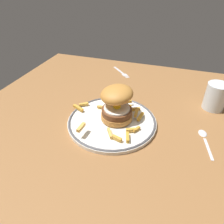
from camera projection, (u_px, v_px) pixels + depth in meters
ground_plane at (122, 127)px, 72.24cm from camera, size 111.51×106.58×4.00cm
dinner_plate at (112, 121)px, 70.48cm from camera, size 29.74×29.74×1.60cm
burger at (117, 103)px, 68.13cm from camera, size 15.26×15.10×11.54cm
fries_pile at (115, 116)px, 70.29cm from camera, size 25.83×23.37×2.99cm
water_glass at (215, 98)px, 76.17cm from camera, size 7.64×7.64×9.85cm
fork at (121, 72)px, 104.19cm from camera, size 11.17×11.15×0.36cm
spoon at (204, 136)px, 65.15cm from camera, size 4.38×13.37×0.90cm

